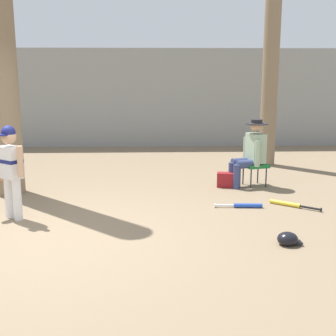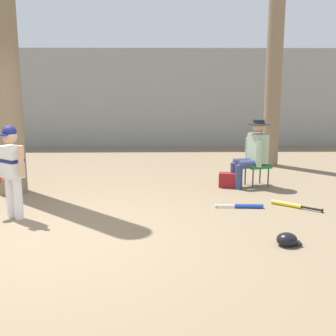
# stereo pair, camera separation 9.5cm
# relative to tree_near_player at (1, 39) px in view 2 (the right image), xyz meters

# --- Properties ---
(ground_plane) EXTENTS (60.00, 60.00, 0.00)m
(ground_plane) POSITION_rel_tree_near_player_xyz_m (1.23, -2.21, -2.52)
(ground_plane) COLOR #7F6B51
(concrete_back_wall) EXTENTS (18.00, 0.36, 2.67)m
(concrete_back_wall) POSITION_rel_tree_near_player_xyz_m (1.23, 5.05, -1.19)
(concrete_back_wall) COLOR gray
(concrete_back_wall) RESTS_ON ground
(tree_near_player) EXTENTS (0.88, 0.88, 5.97)m
(tree_near_player) POSITION_rel_tree_near_player_xyz_m (0.00, 0.00, 0.00)
(tree_near_player) COLOR #7F6B51
(tree_near_player) RESTS_ON ground
(tree_behind_spectator) EXTENTS (0.55, 0.55, 4.87)m
(tree_behind_spectator) POSITION_rel_tree_near_player_xyz_m (4.98, 2.26, -0.37)
(tree_behind_spectator) COLOR #7F6B51
(tree_behind_spectator) RESTS_ON ground
(young_ballplayer) EXTENTS (0.59, 0.40, 1.31)m
(young_ballplayer) POSITION_rel_tree_near_player_xyz_m (0.48, -1.40, -1.78)
(young_ballplayer) COLOR white
(young_ballplayer) RESTS_ON ground
(folding_stool) EXTENTS (0.49, 0.49, 0.41)m
(folding_stool) POSITION_rel_tree_near_player_xyz_m (4.27, 0.35, -2.16)
(folding_stool) COLOR #196B2D
(folding_stool) RESTS_ON ground
(seated_spectator) EXTENTS (0.68, 0.53, 1.20)m
(seated_spectator) POSITION_rel_tree_near_player_xyz_m (4.18, 0.32, -1.88)
(seated_spectator) COLOR navy
(seated_spectator) RESTS_ON ground
(handbag_beside_stool) EXTENTS (0.37, 0.25, 0.26)m
(handbag_beside_stool) POSITION_rel_tree_near_player_xyz_m (3.76, 0.27, -2.39)
(handbag_beside_stool) COLOR maroon
(handbag_beside_stool) RESTS_ON ground
(bat_blue_youth) EXTENTS (0.72, 0.11, 0.07)m
(bat_blue_youth) POSITION_rel_tree_near_player_xyz_m (3.81, -1.00, -2.49)
(bat_blue_youth) COLOR #2347AD
(bat_blue_youth) RESTS_ON ground
(bat_yellow_trainer) EXTENTS (0.66, 0.54, 0.07)m
(bat_yellow_trainer) POSITION_rel_tree_near_player_xyz_m (4.51, -0.95, -2.49)
(bat_yellow_trainer) COLOR yellow
(bat_yellow_trainer) RESTS_ON ground
(batting_helmet_black) EXTENTS (0.29, 0.22, 0.17)m
(batting_helmet_black) POSITION_rel_tree_near_player_xyz_m (4.02, -2.51, -2.45)
(batting_helmet_black) COLOR black
(batting_helmet_black) RESTS_ON ground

